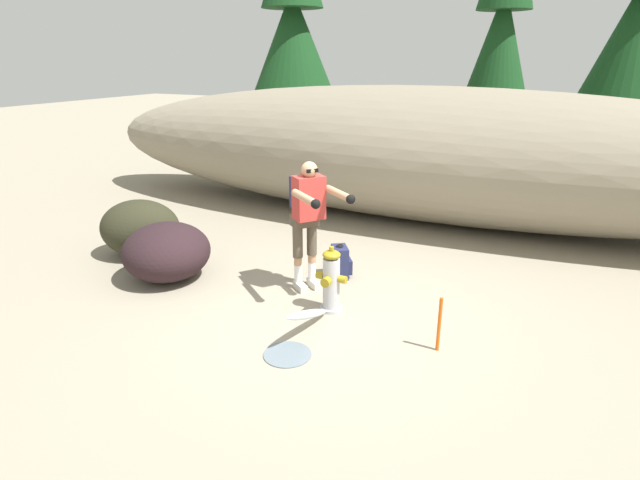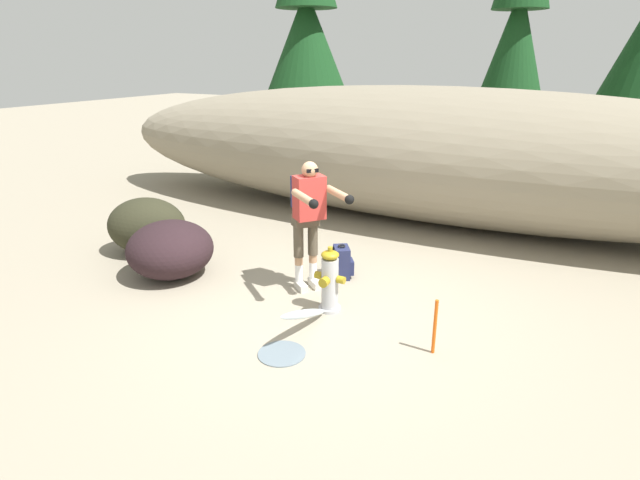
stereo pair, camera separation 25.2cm
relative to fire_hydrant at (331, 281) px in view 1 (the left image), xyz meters
name	(u,v)px [view 1 (the left image)]	position (x,y,z in m)	size (l,w,h in m)	color
ground_plane	(330,313)	(0.01, -0.06, -0.40)	(56.00, 56.00, 0.04)	gray
dirt_embankment	(426,154)	(0.01, 4.22, 0.82)	(14.19, 3.20, 2.39)	gray
fire_hydrant	(331,281)	(0.00, 0.00, 0.00)	(0.38, 0.33, 0.81)	#B2B2B7
hydrant_water_jet	(304,323)	(0.00, -0.73, -0.19)	(0.49, 1.21, 0.47)	silver
utility_worker	(308,210)	(-0.49, 0.39, 0.71)	(1.00, 0.91, 1.70)	beige
spare_backpack	(340,262)	(-0.29, 0.95, -0.16)	(0.36, 0.36, 0.47)	#23284C
boulder_large	(140,228)	(-3.35, 0.43, 0.05)	(1.20, 0.97, 0.86)	#2D2C1D
boulder_mid	(167,252)	(-2.40, -0.09, 0.01)	(1.20, 1.17, 0.77)	black
pine_tree_far_left	(293,26)	(-4.37, 7.36, 3.21)	(2.41, 2.41, 6.41)	#47331E
pine_tree_left	(501,32)	(0.57, 8.48, 3.04)	(1.95, 1.95, 6.63)	#47331E
survey_stake	(439,324)	(1.36, -0.34, -0.08)	(0.04, 0.04, 0.60)	#E55914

